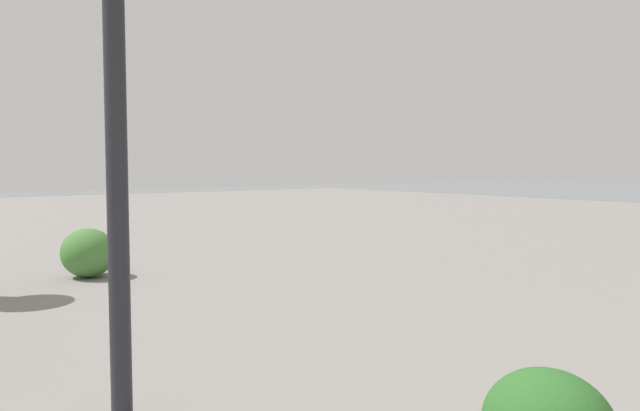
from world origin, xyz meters
The scene contains 2 objects.
lamppost centered at (4.49, 0.69, 2.67)m, with size 0.98×0.28×4.01m.
shrub_round centered at (10.05, -0.76, 0.37)m, with size 0.88×0.79×0.75m.
Camera 1 is at (0.44, 2.08, 1.72)m, focal length 34.84 mm.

